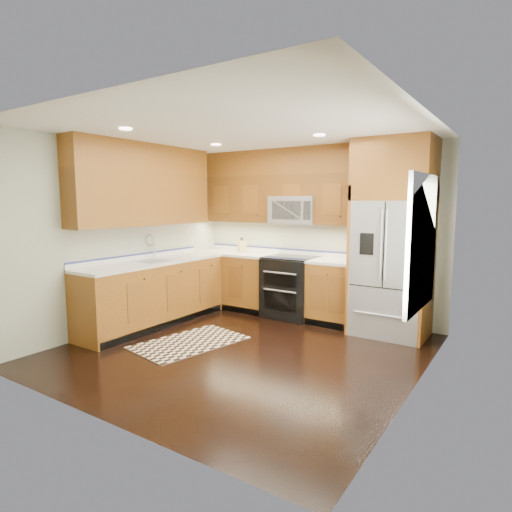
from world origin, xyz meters
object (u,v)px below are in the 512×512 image
Objects in this scene: range at (290,287)px; utensil_crock at (353,253)px; refrigerator at (392,238)px; knife_block at (242,246)px; rug at (190,342)px.

range is 1.15m from utensil_crock.
refrigerator is 10.29× the size of knife_block.
refrigerator is 6.93× the size of utensil_crock.
range is 1.13m from knife_block.
refrigerator is at bearing -1.40° from range.
rug is (-2.02, -1.77, -1.30)m from refrigerator.
knife_block is at bearing 116.37° from rug.
knife_block is at bearing 177.37° from refrigerator.
range is 2.52× the size of utensil_crock.
rug is at bearing -127.98° from utensil_crock.
refrigerator is 2.98m from rug.
utensil_crock is at bearing -1.03° from knife_block.
range is 3.74× the size of knife_block.
refrigerator reaches higher than utensil_crock.
refrigerator is 1.88× the size of rug.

